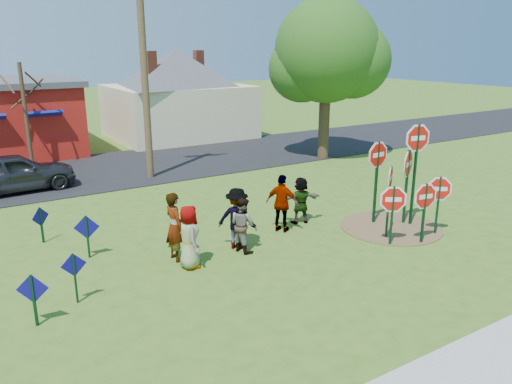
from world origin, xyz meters
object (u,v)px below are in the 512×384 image
person_a (189,237)px  leafy_tree (329,56)px  person_b (175,227)px  stop_sign_c (417,151)px  stop_sign_b (377,162)px  utility_pole (144,60)px  stop_sign_d (408,169)px  stop_sign_a (393,203)px  suv (14,173)px

person_a → leafy_tree: (11.46, 8.36, 4.25)m
person_b → stop_sign_c: bearing=-105.2°
stop_sign_b → utility_pole: utility_pole is taller
utility_pole → stop_sign_d: bearing=-63.8°
stop_sign_c → stop_sign_d: (-0.10, 0.20, -0.60)m
person_b → utility_pole: 9.94m
stop_sign_b → person_a: size_ratio=1.69×
stop_sign_a → leafy_tree: leafy_tree is taller
person_a → suv: bearing=24.1°
suv → stop_sign_b: bearing=-140.9°
stop_sign_b → stop_sign_a: bearing=-123.8°
stop_sign_c → leafy_tree: 10.39m
utility_pole → person_b: bearing=-106.3°
stop_sign_a → utility_pole: 12.11m
stop_sign_a → stop_sign_b: size_ratio=0.67×
person_a → leafy_tree: leafy_tree is taller
stop_sign_b → person_b: stop_sign_b is taller
stop_sign_b → stop_sign_d: size_ratio=1.10×
person_a → suv: person_a is taller
person_a → person_b: person_b is taller
stop_sign_c → stop_sign_d: size_ratio=1.32×
stop_sign_c → person_b: stop_sign_c is taller
stop_sign_d → person_a: size_ratio=1.54×
utility_pole → stop_sign_c: bearing=-63.8°
leafy_tree → stop_sign_a: bearing=-120.2°
stop_sign_a → person_b: bearing=-170.7°
person_b → leafy_tree: leafy_tree is taller
stop_sign_a → stop_sign_d: 2.13m
stop_sign_c → person_b: 7.85m
stop_sign_b → person_a: bearing=175.8°
stop_sign_b → utility_pole: (-4.12, 9.44, 2.95)m
stop_sign_b → leafy_tree: 10.24m
utility_pole → leafy_tree: size_ratio=1.20×
stop_sign_a → person_b: stop_sign_a is taller
stop_sign_c → suv: 15.08m
stop_sign_c → stop_sign_d: stop_sign_c is taller
stop_sign_c → leafy_tree: (4.03, 9.20, 2.67)m
stop_sign_d → person_b: bearing=144.4°
stop_sign_b → utility_pole: bearing=110.1°
stop_sign_b → leafy_tree: size_ratio=0.36×
suv → utility_pole: utility_pole is taller
person_b → suv: person_b is taller
leafy_tree → person_a: bearing=-143.9°
stop_sign_a → stop_sign_c: stop_sign_c is taller
stop_sign_d → person_a: bearing=149.3°
stop_sign_b → stop_sign_c: bearing=-43.7°
stop_sign_b → person_b: bearing=170.2°
person_b → utility_pole: bearing=-20.4°
person_a → stop_sign_a: bearing=-99.2°
utility_pole → person_a: bearing=-104.5°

